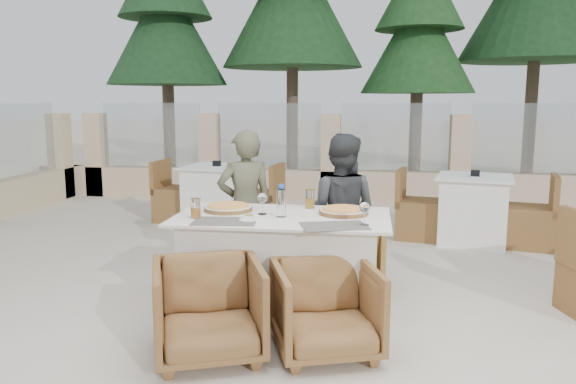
# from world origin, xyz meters

# --- Properties ---
(ground) EXTENTS (80.00, 80.00, 0.00)m
(ground) POSITION_xyz_m (0.00, 0.00, 0.00)
(ground) COLOR beige
(ground) RESTS_ON ground
(sand_patch) EXTENTS (30.00, 16.00, 0.01)m
(sand_patch) POSITION_xyz_m (0.00, 14.00, 0.01)
(sand_patch) COLOR beige
(sand_patch) RESTS_ON ground
(perimeter_wall_far) EXTENTS (10.00, 0.34, 1.60)m
(perimeter_wall_far) POSITION_xyz_m (0.00, 4.80, 0.80)
(perimeter_wall_far) COLOR beige
(perimeter_wall_far) RESTS_ON ground
(pine_far_left) EXTENTS (2.42, 2.42, 5.50)m
(pine_far_left) POSITION_xyz_m (-3.50, 7.00, 2.75)
(pine_far_left) COLOR #1C4321
(pine_far_left) RESTS_ON ground
(pine_mid_left) EXTENTS (2.86, 2.86, 6.50)m
(pine_mid_left) POSITION_xyz_m (-1.00, 7.50, 3.25)
(pine_mid_left) COLOR #1E4720
(pine_mid_left) RESTS_ON ground
(pine_centre) EXTENTS (2.20, 2.20, 5.00)m
(pine_centre) POSITION_xyz_m (1.50, 7.20, 2.50)
(pine_centre) COLOR #224F22
(pine_centre) RESTS_ON ground
(pine_mid_right) EXTENTS (2.99, 2.99, 6.80)m
(pine_mid_right) POSITION_xyz_m (3.80, 7.80, 3.40)
(pine_mid_right) COLOR #1B421F
(pine_mid_right) RESTS_ON ground
(dining_table) EXTENTS (1.60, 0.90, 0.77)m
(dining_table) POSITION_xyz_m (-0.02, -0.12, 0.39)
(dining_table) COLOR silver
(dining_table) RESTS_ON ground
(placemat_near_left) EXTENTS (0.48, 0.34, 0.00)m
(placemat_near_left) POSITION_xyz_m (-0.39, -0.38, 0.77)
(placemat_near_left) COLOR #605952
(placemat_near_left) RESTS_ON dining_table
(placemat_near_right) EXTENTS (0.52, 0.42, 0.00)m
(placemat_near_right) POSITION_xyz_m (0.39, -0.42, 0.77)
(placemat_near_right) COLOR #615B53
(placemat_near_right) RESTS_ON dining_table
(pizza_left) EXTENTS (0.48, 0.48, 0.05)m
(pizza_left) POSITION_xyz_m (-0.46, 0.01, 0.79)
(pizza_left) COLOR orange
(pizza_left) RESTS_ON dining_table
(pizza_right) EXTENTS (0.47, 0.47, 0.05)m
(pizza_right) POSITION_xyz_m (0.44, 0.00, 0.79)
(pizza_right) COLOR orange
(pizza_right) RESTS_ON dining_table
(water_bottle) EXTENTS (0.08, 0.08, 0.24)m
(water_bottle) POSITION_xyz_m (-0.02, -0.16, 0.89)
(water_bottle) COLOR #C2EAFF
(water_bottle) RESTS_ON dining_table
(wine_glass_centre) EXTENTS (0.09, 0.09, 0.18)m
(wine_glass_centre) POSITION_xyz_m (-0.17, -0.09, 0.86)
(wine_glass_centre) COLOR silver
(wine_glass_centre) RESTS_ON dining_table
(wine_glass_corner) EXTENTS (0.08, 0.08, 0.18)m
(wine_glass_corner) POSITION_xyz_m (0.60, -0.36, 0.86)
(wine_glass_corner) COLOR white
(wine_glass_corner) RESTS_ON dining_table
(beer_glass_left) EXTENTS (0.08, 0.08, 0.15)m
(beer_glass_left) POSITION_xyz_m (-0.63, -0.30, 0.84)
(beer_glass_left) COLOR orange
(beer_glass_left) RESTS_ON dining_table
(beer_glass_right) EXTENTS (0.10, 0.10, 0.15)m
(beer_glass_right) POSITION_xyz_m (0.16, 0.21, 0.84)
(beer_glass_right) COLOR gold
(beer_glass_right) RESTS_ON dining_table
(olive_dish) EXTENTS (0.14, 0.14, 0.04)m
(olive_dish) POSITION_xyz_m (-0.23, -0.31, 0.79)
(olive_dish) COLOR white
(olive_dish) RESTS_ON dining_table
(armchair_far_left) EXTENTS (0.77, 0.78, 0.56)m
(armchair_far_left) POSITION_xyz_m (-0.50, 0.87, 0.28)
(armchair_far_left) COLOR #905F34
(armchair_far_left) RESTS_ON ground
(armchair_far_right) EXTENTS (0.87, 0.88, 0.64)m
(armchair_far_right) POSITION_xyz_m (0.34, 0.58, 0.32)
(armchair_far_right) COLOR olive
(armchair_far_right) RESTS_ON ground
(armchair_near_left) EXTENTS (0.87, 0.89, 0.63)m
(armchair_near_left) POSITION_xyz_m (-0.36, -0.91, 0.31)
(armchair_near_left) COLOR brown
(armchair_near_left) RESTS_ON ground
(armchair_near_right) EXTENTS (0.81, 0.82, 0.60)m
(armchair_near_right) POSITION_xyz_m (0.37, -0.75, 0.30)
(armchair_near_right) COLOR brown
(armchair_near_right) RESTS_ON ground
(diner_left) EXTENTS (0.59, 0.50, 1.37)m
(diner_left) POSITION_xyz_m (-0.46, 0.61, 0.68)
(diner_left) COLOR #55563E
(diner_left) RESTS_ON ground
(diner_right) EXTENTS (0.74, 0.63, 1.35)m
(diner_right) POSITION_xyz_m (0.38, 0.56, 0.67)
(diner_right) COLOR #36393B
(diner_right) RESTS_ON ground
(bg_table_a) EXTENTS (1.74, 1.06, 0.77)m
(bg_table_a) POSITION_xyz_m (-1.35, 2.89, 0.39)
(bg_table_a) COLOR white
(bg_table_a) RESTS_ON ground
(bg_table_b) EXTENTS (1.77, 1.13, 0.77)m
(bg_table_b) POSITION_xyz_m (1.81, 2.36, 0.39)
(bg_table_b) COLOR white
(bg_table_b) RESTS_ON ground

